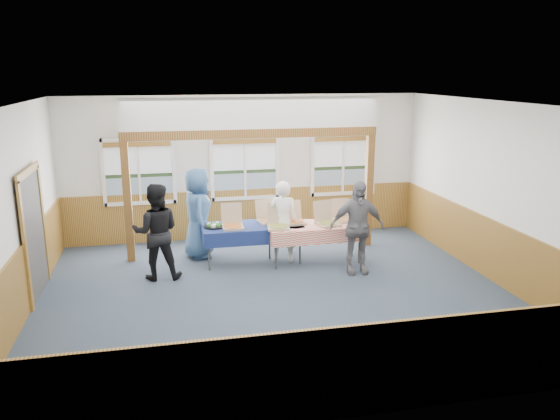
% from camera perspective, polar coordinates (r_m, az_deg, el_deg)
% --- Properties ---
extents(floor, '(8.00, 8.00, 0.00)m').
position_cam_1_polar(floor, '(9.41, -0.36, -8.83)').
color(floor, '#273340').
rests_on(floor, ground).
extents(ceiling, '(8.00, 8.00, 0.00)m').
position_cam_1_polar(ceiling, '(8.66, -0.39, 11.02)').
color(ceiling, white).
rests_on(ceiling, wall_back).
extents(wall_back, '(8.00, 0.00, 8.00)m').
position_cam_1_polar(wall_back, '(12.28, -3.72, 4.47)').
color(wall_back, silver).
rests_on(wall_back, floor).
extents(wall_front, '(8.00, 0.00, 8.00)m').
position_cam_1_polar(wall_front, '(5.67, 6.91, -7.53)').
color(wall_front, silver).
rests_on(wall_front, floor).
extents(wall_left, '(0.00, 8.00, 8.00)m').
position_cam_1_polar(wall_left, '(9.01, -26.14, -0.65)').
color(wall_left, silver).
rests_on(wall_left, floor).
extents(wall_right, '(0.00, 8.00, 8.00)m').
position_cam_1_polar(wall_right, '(10.45, 21.63, 1.73)').
color(wall_right, silver).
rests_on(wall_right, floor).
extents(wainscot_back, '(7.98, 0.05, 1.10)m').
position_cam_1_polar(wainscot_back, '(12.48, -3.62, -0.31)').
color(wainscot_back, brown).
rests_on(wainscot_back, floor).
extents(wainscot_front, '(7.98, 0.05, 1.10)m').
position_cam_1_polar(wainscot_front, '(6.16, 6.52, -16.54)').
color(wainscot_front, brown).
rests_on(wainscot_front, floor).
extents(wainscot_left, '(0.05, 6.98, 1.10)m').
position_cam_1_polar(wainscot_left, '(9.30, -25.28, -6.90)').
color(wainscot_left, brown).
rests_on(wainscot_left, floor).
extents(wainscot_right, '(0.05, 6.98, 1.10)m').
position_cam_1_polar(wainscot_right, '(10.70, 21.01, -3.77)').
color(wainscot_right, brown).
rests_on(wainscot_right, floor).
extents(cased_opening, '(0.06, 1.30, 2.10)m').
position_cam_1_polar(cased_opening, '(9.98, -24.39, -2.38)').
color(cased_opening, '#383838').
rests_on(cased_opening, wall_left).
extents(window_left, '(1.56, 0.10, 1.46)m').
position_cam_1_polar(window_left, '(12.11, -14.55, 4.27)').
color(window_left, white).
rests_on(window_left, wall_back).
extents(window_mid, '(1.56, 0.10, 1.46)m').
position_cam_1_polar(window_mid, '(12.22, -3.69, 4.80)').
color(window_mid, white).
rests_on(window_mid, wall_back).
extents(window_right, '(1.56, 0.10, 1.46)m').
position_cam_1_polar(window_right, '(12.76, 6.62, 5.14)').
color(window_right, white).
rests_on(window_right, wall_back).
extents(post_left, '(0.15, 0.15, 2.40)m').
position_cam_1_polar(post_left, '(11.08, -15.63, 0.76)').
color(post_left, '#602E15').
rests_on(post_left, floor).
extents(post_right, '(0.15, 0.15, 2.40)m').
position_cam_1_polar(post_right, '(11.85, 9.25, 1.97)').
color(post_right, '#602E15').
rests_on(post_right, floor).
extents(cross_beam, '(5.15, 0.18, 0.18)m').
position_cam_1_polar(cross_beam, '(10.98, -2.85, 8.00)').
color(cross_beam, '#602E15').
rests_on(cross_beam, post_left).
extents(table_left, '(2.03, 1.04, 0.76)m').
position_cam_1_polar(table_left, '(10.76, -2.92, -1.85)').
color(table_left, '#383838').
rests_on(table_left, floor).
extents(table_right, '(1.98, 1.18, 0.76)m').
position_cam_1_polar(table_right, '(10.80, 3.59, -1.81)').
color(table_right, '#383838').
rests_on(table_right, floor).
extents(pizza_box_a, '(0.42, 0.51, 0.44)m').
position_cam_1_polar(pizza_box_a, '(10.57, -4.97, -1.50)').
color(pizza_box_a, tan).
rests_on(pizza_box_a, table_left).
extents(pizza_box_b, '(0.45, 0.52, 0.42)m').
position_cam_1_polar(pizza_box_b, '(10.94, -1.29, -0.92)').
color(pizza_box_b, tan).
rests_on(pizza_box_b, table_left).
extents(pizza_box_c, '(0.49, 0.56, 0.45)m').
position_cam_1_polar(pizza_box_c, '(10.50, -0.17, -1.55)').
color(pizza_box_c, tan).
rests_on(pizza_box_c, table_right).
extents(pizza_box_d, '(0.41, 0.49, 0.42)m').
position_cam_1_polar(pizza_box_d, '(10.86, 1.53, -1.03)').
color(pizza_box_d, tan).
rests_on(pizza_box_d, table_right).
extents(pizza_box_e, '(0.49, 0.56, 0.44)m').
position_cam_1_polar(pizza_box_e, '(10.76, 4.95, -1.21)').
color(pizza_box_e, tan).
rests_on(pizza_box_e, table_right).
extents(pizza_box_f, '(0.38, 0.47, 0.41)m').
position_cam_1_polar(pizza_box_f, '(11.09, 6.64, -0.80)').
color(pizza_box_f, tan).
rests_on(pizza_box_f, table_right).
extents(veggie_tray, '(0.40, 0.40, 0.09)m').
position_cam_1_polar(veggie_tray, '(10.65, -6.91, -1.64)').
color(veggie_tray, black).
rests_on(veggie_tray, table_left).
extents(drink_glass, '(0.07, 0.07, 0.15)m').
position_cam_1_polar(drink_glass, '(10.79, 8.31, -1.22)').
color(drink_glass, '#9D731A').
rests_on(drink_glass, table_right).
extents(woman_white, '(0.68, 0.54, 1.64)m').
position_cam_1_polar(woman_white, '(10.74, 0.28, -1.21)').
color(woman_white, white).
rests_on(woman_white, floor).
extents(woman_black, '(0.90, 0.72, 1.77)m').
position_cam_1_polar(woman_black, '(10.09, -12.81, -2.23)').
color(woman_black, black).
rests_on(woman_black, floor).
extents(man_blue, '(0.58, 0.90, 1.84)m').
position_cam_1_polar(man_blue, '(11.11, -8.57, -0.32)').
color(man_blue, '#385D8C').
rests_on(man_blue, floor).
extents(person_grey, '(1.06, 0.50, 1.77)m').
position_cam_1_polar(person_grey, '(10.23, 8.04, -1.79)').
color(person_grey, slate).
rests_on(person_grey, floor).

